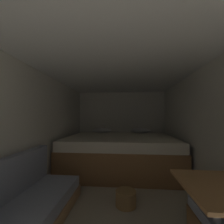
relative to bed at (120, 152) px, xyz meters
name	(u,v)px	position (x,y,z in m)	size (l,w,h in m)	color
ground_plane	(117,203)	(0.00, -1.45, -0.40)	(6.87, 6.87, 0.00)	#A39984
wall_back	(121,125)	(0.00, 1.01, 0.62)	(2.76, 0.05, 2.06)	silver
wall_left	(31,132)	(-1.36, -1.45, 0.62)	(0.05, 4.87, 2.06)	silver
wall_right	(213,134)	(1.36, -1.45, 0.62)	(0.05, 4.87, 2.06)	silver
ceiling_slab	(117,63)	(0.00, -1.45, 1.68)	(2.76, 4.87, 0.05)	white
bed	(120,152)	(0.00, 0.00, 0.00)	(2.54, 1.90, 0.95)	olive
wicker_basket	(126,198)	(0.13, -1.49, -0.30)	(0.29, 0.29, 0.21)	olive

